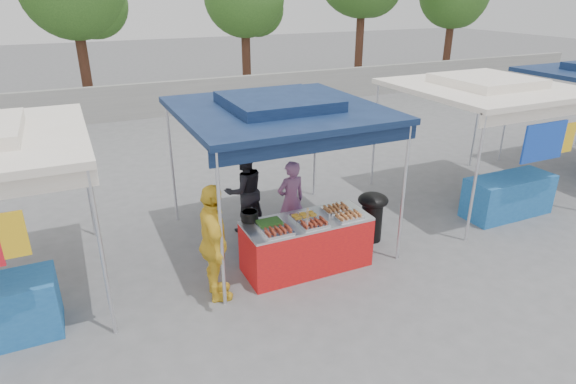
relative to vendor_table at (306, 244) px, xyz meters
name	(u,v)px	position (x,y,z in m)	size (l,w,h in m)	color
ground_plane	(303,264)	(0.00, 0.10, -0.43)	(80.00, 80.00, 0.00)	slate
back_wall	(164,99)	(0.00, 11.10, 0.17)	(40.00, 0.25, 1.20)	gray
main_canopy	(278,109)	(0.00, 1.07, 1.94)	(3.20, 3.20, 2.57)	silver
neighbor_stall_right	(496,130)	(4.50, 0.67, 1.18)	(3.20, 3.20, 2.57)	silver
tree_2	(247,0)	(4.12, 13.48, 3.34)	(3.31, 3.21, 5.51)	#4B2A1C
vendor_table	(306,244)	(0.00, 0.00, 0.00)	(2.00, 0.80, 0.85)	red
food_tray_fl	(278,232)	(-0.60, -0.24, 0.46)	(0.42, 0.30, 0.07)	white
food_tray_fm	(314,224)	(-0.01, -0.24, 0.46)	(0.42, 0.30, 0.07)	white
food_tray_fr	(348,216)	(0.61, -0.23, 0.46)	(0.42, 0.30, 0.07)	white
food_tray_bl	(270,223)	(-0.60, 0.06, 0.46)	(0.42, 0.30, 0.07)	white
food_tray_bm	(304,216)	(-0.01, 0.07, 0.46)	(0.42, 0.30, 0.07)	white
food_tray_br	(336,209)	(0.57, 0.10, 0.46)	(0.42, 0.30, 0.07)	white
cooking_pot	(250,216)	(-0.82, 0.35, 0.50)	(0.27, 0.27, 0.16)	black
skewer_cup	(307,223)	(-0.10, -0.20, 0.48)	(0.09, 0.09, 0.11)	silver
wok_burner	(372,212)	(1.47, 0.35, 0.10)	(0.53, 0.53, 0.90)	black
crate_left	(263,243)	(-0.44, 0.77, -0.27)	(0.52, 0.36, 0.31)	blue
crate_right	(313,237)	(0.45, 0.61, -0.27)	(0.52, 0.36, 0.31)	blue
crate_stacked	(314,221)	(0.45, 0.61, 0.04)	(0.50, 0.35, 0.30)	blue
vendor_woman	(291,201)	(0.19, 0.99, 0.31)	(0.54, 0.35, 1.47)	#9F6594
helper_man	(245,191)	(-0.43, 1.65, 0.36)	(0.76, 0.59, 1.57)	#222328
customer_person	(214,244)	(-1.55, -0.18, 0.45)	(1.03, 0.43, 1.75)	yellow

